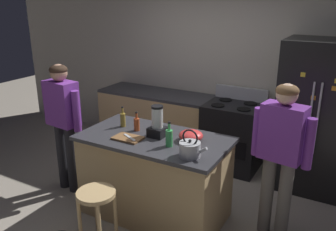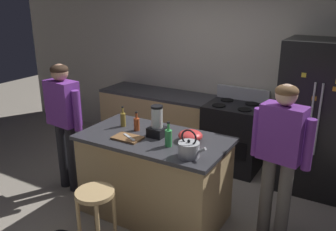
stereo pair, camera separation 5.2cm
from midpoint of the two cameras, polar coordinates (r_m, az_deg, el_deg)
name	(u,v)px [view 2 (the right image)]	position (r m, az deg, el deg)	size (l,w,h in m)	color
ground_plane	(155,213)	(4.17, -1.78, -15.38)	(14.00, 14.00, 0.00)	#9E9384
back_wall	(224,67)	(5.30, 9.37, 7.79)	(8.00, 0.10, 2.70)	beige
kitchen_island	(154,176)	(3.93, -1.85, -9.74)	(1.58, 0.86, 0.93)	tan
back_counter_run	(164,122)	(5.52, -0.40, -1.06)	(2.00, 0.64, 0.93)	tan
refrigerator	(318,118)	(4.66, 23.36, -0.37)	(0.90, 0.73, 1.87)	black
stove_range	(233,136)	(5.04, 10.80, -3.24)	(0.76, 0.65, 1.11)	black
person_by_island_left	(64,116)	(4.41, -16.12, -0.06)	(0.60, 0.26, 1.60)	#26262B
person_by_sink_right	(280,149)	(3.54, 18.07, -5.09)	(0.60, 0.28, 1.59)	#66605B
bar_stool	(96,205)	(3.44, -11.14, -13.91)	(0.36, 0.36, 0.65)	tan
blender_appliance	(157,124)	(3.69, -1.38, -1.31)	(0.17, 0.17, 0.34)	black
bottle_cooking_sauce	(137,124)	(3.89, -4.70, -1.32)	(0.06, 0.06, 0.22)	#B24C26
bottle_vinegar	(123,119)	(4.02, -6.89, -0.57)	(0.06, 0.06, 0.24)	olive
bottle_soda	(168,137)	(3.47, 0.50, -3.55)	(0.07, 0.07, 0.26)	#3FB259
mixing_bowl	(190,136)	(3.62, 4.04, -3.27)	(0.25, 0.25, 0.11)	red
tea_kettle	(189,149)	(3.26, 3.84, -5.37)	(0.28, 0.20, 0.27)	#B7BABF
cutting_board	(128,138)	(3.70, -6.13, -3.60)	(0.30, 0.20, 0.02)	brown
chef_knife	(129,137)	(3.68, -5.88, -3.48)	(0.22, 0.03, 0.01)	#B7BABF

